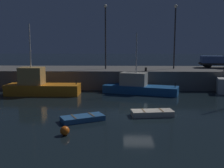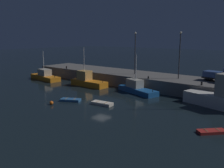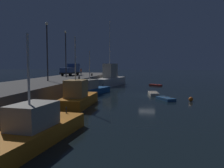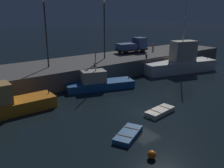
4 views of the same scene
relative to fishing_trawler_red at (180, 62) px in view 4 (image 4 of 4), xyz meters
The scene contains 14 objects.
ground_plane 18.43m from the fishing_trawler_red, 152.16° to the right, with size 320.00×320.00×0.00m, color black.
pier_quay 17.60m from the fishing_trawler_red, 157.39° to the left, with size 61.21×9.10×2.39m.
fishing_trawler_red is the anchor object (origin of this frame).
fishing_boat_blue 26.96m from the fishing_trawler_red, behind, with size 8.24×2.66×7.92m.
fishing_trawler_green 15.68m from the fishing_trawler_red, behind, with size 8.97×4.93×7.02m.
dinghy_orange_near 23.42m from the fishing_trawler_red, 151.64° to the right, with size 3.42×2.65×0.42m.
rowboat_white_mid 18.02m from the fishing_trawler_red, 147.88° to the right, with size 3.44×1.74×0.49m.
mooring_buoy_near 25.64m from the fishing_trawler_red, 146.01° to the right, with size 0.59×0.59×0.59m, color orange.
lamp_post_west 21.53m from the fishing_trawler_red, 163.06° to the left, with size 0.44×0.44×8.62m.
lamp_post_east 13.60m from the fishing_trawler_red, 147.71° to the left, with size 0.44×0.44×8.64m.
utility_truck 8.90m from the fishing_trawler_red, 111.31° to the left, with size 5.97×2.91×2.58m.
dockworker 7.14m from the fishing_trawler_red, 83.80° to the left, with size 0.41×0.29×1.55m.
bollard_west 14.90m from the fishing_trawler_red, 169.21° to the left, with size 0.28×0.28×0.46m, color black.
bollard_central 5.75m from the fishing_trawler_red, 148.34° to the left, with size 0.28×0.28×0.58m, color black.
Camera 4 is at (-15.54, -15.36, 9.54)m, focal length 38.56 mm.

